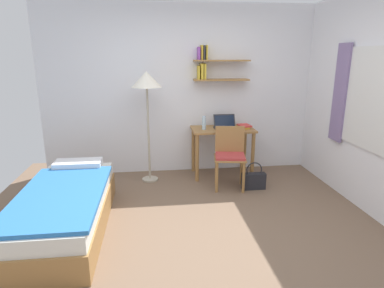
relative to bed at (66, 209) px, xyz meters
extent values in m
plane|color=brown|center=(1.49, -0.25, -0.24)|extent=(5.28, 5.28, 0.00)
cube|color=white|center=(1.49, 1.77, 1.06)|extent=(4.40, 0.05, 2.60)
cube|color=#9E703D|center=(2.03, 1.64, 1.23)|extent=(0.85, 0.22, 0.02)
cube|color=gold|center=(1.68, 1.65, 1.34)|extent=(0.02, 0.17, 0.20)
cube|color=gold|center=(1.73, 1.65, 1.36)|extent=(0.04, 0.17, 0.23)
cube|color=gold|center=(1.77, 1.65, 1.36)|extent=(0.03, 0.17, 0.23)
cube|color=#9E703D|center=(2.03, 1.64, 1.52)|extent=(0.85, 0.22, 0.02)
cube|color=purple|center=(1.68, 1.66, 1.63)|extent=(0.03, 0.16, 0.19)
cube|color=gold|center=(1.73, 1.67, 1.64)|extent=(0.03, 0.13, 0.21)
cube|color=#333338|center=(1.76, 1.67, 1.64)|extent=(0.02, 0.14, 0.21)
cube|color=gold|center=(1.80, 1.67, 1.64)|extent=(0.02, 0.13, 0.21)
cube|color=silver|center=(3.47, 0.16, 1.11)|extent=(0.02, 0.93, 1.18)
cube|color=white|center=(3.48, 0.16, 1.11)|extent=(0.01, 0.87, 1.12)
cube|color=gray|center=(3.45, 0.73, 1.11)|extent=(0.03, 0.28, 1.28)
cube|color=#9E703D|center=(0.00, -0.01, -0.10)|extent=(0.83, 1.94, 0.28)
cube|color=silver|center=(0.00, -0.01, 0.12)|extent=(0.80, 1.89, 0.16)
cube|color=#2D70B7|center=(0.00, -0.12, 0.22)|extent=(0.85, 1.59, 0.04)
cube|color=white|center=(0.00, 0.75, 0.25)|extent=(0.58, 0.28, 0.10)
cube|color=#9E703D|center=(2.03, 1.45, 0.50)|extent=(0.95, 0.54, 0.03)
cylinder|color=#9E703D|center=(1.60, 1.23, 0.12)|extent=(0.06, 0.06, 0.72)
cylinder|color=#9E703D|center=(2.45, 1.23, 0.12)|extent=(0.06, 0.06, 0.72)
cylinder|color=#9E703D|center=(1.60, 1.67, 0.12)|extent=(0.06, 0.06, 0.72)
cylinder|color=#9E703D|center=(2.45, 1.67, 0.12)|extent=(0.06, 0.06, 0.72)
cube|color=#9E703D|center=(2.02, 0.90, 0.21)|extent=(0.49, 0.45, 0.03)
cube|color=#B23838|center=(2.02, 0.90, 0.24)|extent=(0.45, 0.41, 0.04)
cube|color=#9E703D|center=(2.05, 1.06, 0.44)|extent=(0.41, 0.11, 0.37)
cylinder|color=#9E703D|center=(1.81, 0.78, -0.02)|extent=(0.04, 0.04, 0.44)
cylinder|color=#9E703D|center=(2.17, 0.71, -0.02)|extent=(0.04, 0.04, 0.44)
cylinder|color=#9E703D|center=(1.87, 1.08, -0.02)|extent=(0.04, 0.04, 0.44)
cylinder|color=#9E703D|center=(2.23, 1.02, -0.02)|extent=(0.04, 0.04, 0.44)
cylinder|color=#B2A893|center=(0.90, 1.35, -0.23)|extent=(0.24, 0.24, 0.02)
cylinder|color=#B2A893|center=(0.90, 1.35, 0.47)|extent=(0.03, 0.03, 1.38)
cone|color=silver|center=(0.90, 1.35, 1.27)|extent=(0.43, 0.43, 0.22)
cube|color=black|center=(2.07, 1.44, 0.52)|extent=(0.34, 0.22, 0.01)
cube|color=black|center=(2.07, 1.51, 0.62)|extent=(0.33, 0.10, 0.19)
cube|color=black|center=(2.07, 1.50, 0.62)|extent=(0.30, 0.08, 0.16)
cylinder|color=silver|center=(1.73, 1.41, 0.62)|extent=(0.06, 0.06, 0.20)
cube|color=gold|center=(2.34, 1.42, 0.53)|extent=(0.16, 0.20, 0.03)
cube|color=#D13D38|center=(2.36, 1.43, 0.55)|extent=(0.20, 0.24, 0.02)
cube|color=#232328|center=(2.36, 0.83, -0.12)|extent=(0.33, 0.11, 0.23)
torus|color=#232328|center=(2.36, 0.83, 0.04)|extent=(0.23, 0.02, 0.23)
camera|label=1|loc=(0.96, -3.33, 1.61)|focal=30.43mm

